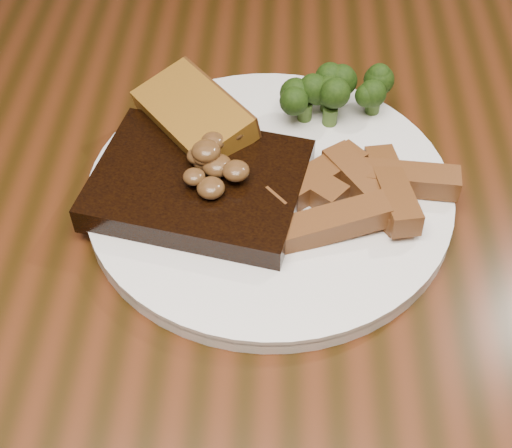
{
  "coord_description": "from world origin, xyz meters",
  "views": [
    {
      "loc": [
        0.03,
        -0.35,
        1.19
      ],
      "look_at": [
        0.02,
        0.01,
        0.78
      ],
      "focal_mm": 50.0,
      "sensor_mm": 36.0,
      "label": 1
    }
  ],
  "objects_px": {
    "dining_table": "(236,322)",
    "chair_far": "(259,44)",
    "potato_wedges": "(343,183)",
    "steak": "(199,185)",
    "garlic_bread": "(195,132)",
    "plate": "(269,193)"
  },
  "relations": [
    {
      "from": "dining_table",
      "to": "steak",
      "type": "height_order",
      "value": "steak"
    },
    {
      "from": "garlic_bread",
      "to": "potato_wedges",
      "type": "height_order",
      "value": "same"
    },
    {
      "from": "plate",
      "to": "potato_wedges",
      "type": "distance_m",
      "value": 0.06
    },
    {
      "from": "dining_table",
      "to": "potato_wedges",
      "type": "height_order",
      "value": "potato_wedges"
    },
    {
      "from": "dining_table",
      "to": "chair_far",
      "type": "distance_m",
      "value": 0.71
    },
    {
      "from": "plate",
      "to": "steak",
      "type": "xyz_separation_m",
      "value": [
        -0.06,
        -0.01,
        0.02
      ]
    },
    {
      "from": "dining_table",
      "to": "potato_wedges",
      "type": "bearing_deg",
      "value": 36.17
    },
    {
      "from": "chair_far",
      "to": "steak",
      "type": "bearing_deg",
      "value": 66.51
    },
    {
      "from": "plate",
      "to": "garlic_bread",
      "type": "height_order",
      "value": "garlic_bread"
    },
    {
      "from": "chair_far",
      "to": "garlic_bread",
      "type": "height_order",
      "value": "chair_far"
    },
    {
      "from": "plate",
      "to": "chair_far",
      "type": "bearing_deg",
      "value": 93.11
    },
    {
      "from": "potato_wedges",
      "to": "steak",
      "type": "bearing_deg",
      "value": -176.16
    },
    {
      "from": "plate",
      "to": "potato_wedges",
      "type": "height_order",
      "value": "potato_wedges"
    },
    {
      "from": "dining_table",
      "to": "garlic_bread",
      "type": "xyz_separation_m",
      "value": [
        -0.04,
        0.12,
        0.12
      ]
    },
    {
      "from": "steak",
      "to": "garlic_bread",
      "type": "xyz_separation_m",
      "value": [
        -0.01,
        0.06,
        -0.0
      ]
    },
    {
      "from": "chair_far",
      "to": "steak",
      "type": "xyz_separation_m",
      "value": [
        -0.02,
        -0.63,
        0.3
      ]
    },
    {
      "from": "potato_wedges",
      "to": "chair_far",
      "type": "bearing_deg",
      "value": 98.59
    },
    {
      "from": "potato_wedges",
      "to": "dining_table",
      "type": "bearing_deg",
      "value": -143.83
    },
    {
      "from": "dining_table",
      "to": "chair_far",
      "type": "height_order",
      "value": "chair_far"
    },
    {
      "from": "steak",
      "to": "potato_wedges",
      "type": "bearing_deg",
      "value": 15.92
    },
    {
      "from": "chair_far",
      "to": "plate",
      "type": "distance_m",
      "value": 0.68
    },
    {
      "from": "dining_table",
      "to": "garlic_bread",
      "type": "relative_size",
      "value": 14.91
    }
  ]
}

